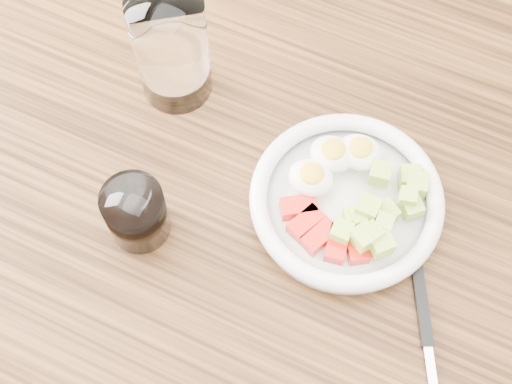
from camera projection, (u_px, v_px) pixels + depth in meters
The scene contains 6 objects.
ground at pixel (258, 348), 1.59m from camera, with size 4.00×4.00×0.00m, color brown.
dining_table at pixel (260, 241), 0.98m from camera, with size 1.50×0.90×0.77m.
bowl at pixel (347, 199), 0.87m from camera, with size 0.24×0.24×0.06m.
fork at pixel (425, 329), 0.82m from camera, with size 0.11×0.19×0.01m.
water_glass at pixel (171, 48), 0.89m from camera, with size 0.09×0.09×0.17m, color white.
coffee_glass at pixel (136, 213), 0.84m from camera, with size 0.07×0.07×0.08m.
Camera 1 is at (0.14, -0.32, 1.59)m, focal length 50.00 mm.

